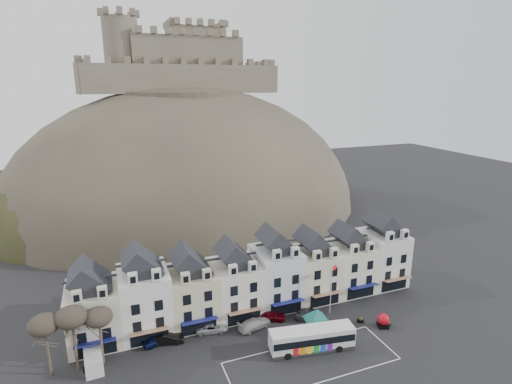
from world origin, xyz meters
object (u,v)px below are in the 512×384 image
(bus_shelter, at_px, (317,315))
(red_buoy, at_px, (383,320))
(car_navy, at_px, (158,339))
(car_maroon, at_px, (272,316))
(flagpole, at_px, (332,286))
(car_black, at_px, (167,338))
(car_silver, at_px, (212,327))
(car_charcoal, at_px, (306,313))
(white_van, at_px, (93,359))
(car_white, at_px, (255,324))
(bus, at_px, (312,338))

(bus_shelter, distance_m, red_buoy, 10.50)
(bus_shelter, height_order, car_navy, bus_shelter)
(red_buoy, distance_m, car_maroon, 16.36)
(red_buoy, height_order, flagpole, flagpole)
(red_buoy, xyz_separation_m, flagpole, (-5.29, 5.95, 3.56))
(car_navy, height_order, car_black, car_black)
(car_navy, xyz_separation_m, car_silver, (7.69, 0.00, -0.06))
(bus_shelter, height_order, car_silver, bus_shelter)
(car_charcoal, bearing_deg, flagpole, -112.79)
(white_van, xyz_separation_m, car_black, (9.33, 1.52, -0.33))
(flagpole, height_order, car_white, flagpole)
(bus_shelter, relative_size, white_van, 1.33)
(flagpole, distance_m, car_silver, 18.90)
(car_navy, relative_size, car_maroon, 0.99)
(red_buoy, xyz_separation_m, car_maroon, (-14.55, 7.47, -0.37))
(bus, bearing_deg, red_buoy, 12.97)
(bus_shelter, relative_size, flagpole, 0.80)
(flagpole, bearing_deg, car_maroon, 170.70)
(flagpole, xyz_separation_m, car_maroon, (-9.26, 1.52, -3.93))
(car_maroon, bearing_deg, bus, -141.73)
(car_black, bearing_deg, bus_shelter, -93.00)
(white_van, xyz_separation_m, car_navy, (8.13, 1.85, -0.38))
(bus, xyz_separation_m, bus_shelter, (2.15, 2.54, 1.45))
(car_white, distance_m, car_maroon, 3.26)
(flagpole, distance_m, car_charcoal, 5.72)
(bus, xyz_separation_m, car_navy, (-19.06, 8.74, -1.06))
(car_black, xyz_separation_m, car_maroon, (15.60, -0.12, -0.04))
(bus, xyz_separation_m, white_van, (-27.19, 6.89, -0.69))
(bus_shelter, height_order, red_buoy, bus_shelter)
(bus_shelter, height_order, white_van, bus_shelter)
(flagpole, xyz_separation_m, car_navy, (-26.06, 1.96, -3.93))
(red_buoy, distance_m, car_silver, 24.95)
(white_van, bearing_deg, car_white, -3.05)
(bus, distance_m, red_buoy, 12.33)
(car_navy, xyz_separation_m, car_charcoal, (22.00, -1.62, -0.09))
(car_navy, xyz_separation_m, car_maroon, (16.80, -0.45, 0.00))
(bus_shelter, distance_m, car_black, 21.00)
(red_buoy, height_order, car_charcoal, red_buoy)
(car_white, distance_m, car_charcoal, 8.31)
(flagpole, relative_size, car_navy, 1.94)
(flagpole, distance_m, white_van, 34.38)
(bus_shelter, bearing_deg, bus, -124.76)
(car_silver, xyz_separation_m, car_charcoal, (14.31, -1.62, -0.03))
(red_buoy, height_order, car_silver, red_buoy)
(car_maroon, bearing_deg, red_buoy, -94.15)
(white_van, bearing_deg, car_silver, 2.49)
(white_van, height_order, car_maroon, white_van)
(car_charcoal, bearing_deg, car_black, 68.54)
(flagpole, xyz_separation_m, car_white, (-12.37, 0.54, -3.90))
(car_navy, xyz_separation_m, car_black, (1.20, -0.33, 0.05))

